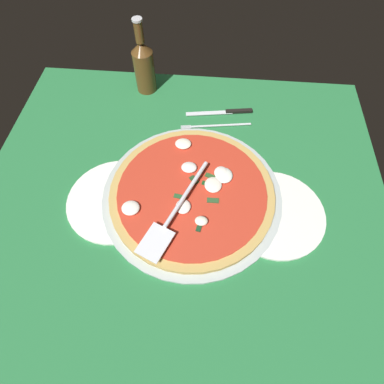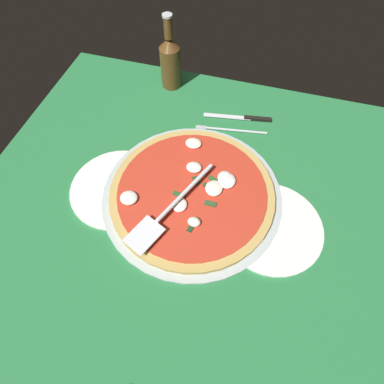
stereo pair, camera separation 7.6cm
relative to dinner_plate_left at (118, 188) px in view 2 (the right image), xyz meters
The scene contains 9 objects.
ground_plane 16.42cm from the dinner_plate_left, ahead, with size 104.39×104.39×0.80cm, color #256F3A.
checker_pattern 16.40cm from the dinner_plate_left, ahead, with size 104.39×104.39×0.10cm.
pizza_pan 19.26cm from the dinner_plate_left, ahead, with size 45.18×45.18×1.09cm, color #ABB6B5.
dinner_plate_left is the anchor object (origin of this frame).
dinner_plate_right 39.63cm from the dinner_plate_left, ahead, with size 24.43×24.43×1.00cm, color silver.
pizza 19.35cm from the dinner_plate_left, ahead, with size 41.26×41.26×2.99cm.
pizza_server 16.58cm from the dinner_plate_left, 14.67° to the right, with size 14.41×27.61×1.00cm.
place_setting_far 39.76cm from the dinner_plate_left, 50.71° to the left, with size 21.39×14.49×1.40cm.
beer_bottle 43.42cm from the dinner_plate_left, 88.81° to the left, with size 6.27×6.27×22.93cm.
Camera 2 is at (13.84, -34.17, 67.03)cm, focal length 28.72 mm.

